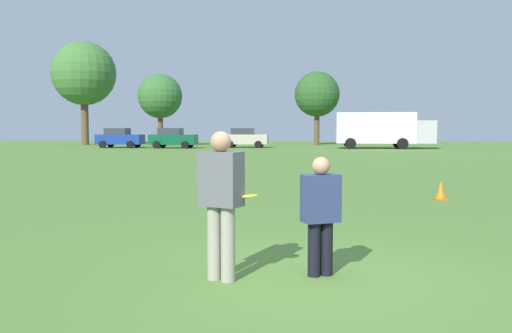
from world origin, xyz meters
TOP-DOWN VIEW (x-y plane):
  - ground_plane at (0.00, 0.00)m, footprint 144.68×144.68m
  - player_thrower at (-1.07, -0.21)m, footprint 0.55×0.45m
  - player_defender at (0.10, 0.09)m, footprint 0.50×0.40m
  - frisbee at (-0.76, -0.11)m, footprint 0.28×0.27m
  - traffic_cone at (3.38, 7.50)m, footprint 0.32×0.32m
  - parked_car_near_left at (-16.71, 43.30)m, footprint 4.26×2.33m
  - parked_car_mid_left at (-11.55, 42.67)m, footprint 4.26×2.33m
  - parked_car_center at (-5.19, 44.54)m, footprint 4.26×2.33m
  - box_truck at (7.20, 43.00)m, footprint 8.58×3.21m
  - tree_west_oak at (-23.40, 51.91)m, footprint 6.88×6.88m
  - tree_west_maple at (-14.43, 49.56)m, footprint 4.54×4.54m
  - tree_center_elm at (1.78, 54.09)m, footprint 4.90×4.90m

SIDE VIEW (x-z plane):
  - ground_plane at x=0.00m, z-range 0.00..0.00m
  - traffic_cone at x=3.38m, z-range -0.01..0.47m
  - player_defender at x=0.10m, z-range 0.08..1.52m
  - parked_car_near_left at x=-16.71m, z-range 0.01..1.83m
  - parked_car_mid_left at x=-11.55m, z-range 0.01..1.83m
  - parked_car_center at x=-5.19m, z-range 0.01..1.83m
  - frisbee at x=-0.76m, z-range 0.93..1.03m
  - player_thrower at x=-1.07m, z-range 0.11..1.86m
  - box_truck at x=7.20m, z-range 0.16..3.34m
  - tree_west_maple at x=-14.43m, z-range 1.39..8.76m
  - tree_center_elm at x=1.78m, z-range 1.50..9.47m
  - tree_west_oak at x=-23.40m, z-range 2.10..13.28m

